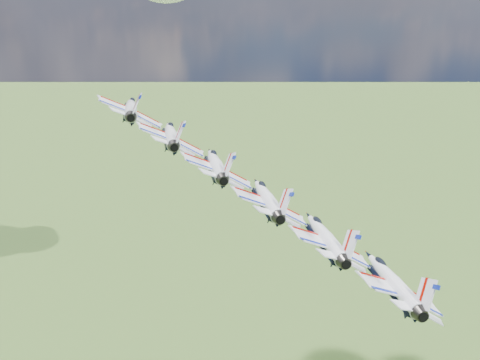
{
  "coord_description": "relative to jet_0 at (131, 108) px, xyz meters",
  "views": [
    {
      "loc": [
        -9.86,
        -79.96,
        169.43
      ],
      "look_at": [
        1.14,
        -1.18,
        140.47
      ],
      "focal_mm": 40.0,
      "sensor_mm": 36.0,
      "label": 1
    }
  ],
  "objects": [
    {
      "name": "jet_2",
      "position": [
        14.0,
        -16.02,
        -6.31
      ],
      "size": [
        13.75,
        18.14,
        10.14
      ],
      "primitive_type": null,
      "rotation": [
        0.0,
        0.48,
        0.05
      ],
      "color": "white"
    },
    {
      "name": "jet_1",
      "position": [
        7.0,
        -8.01,
        -3.15
      ],
      "size": [
        13.75,
        18.14,
        10.14
      ],
      "primitive_type": null,
      "rotation": [
        0.0,
        0.48,
        0.05
      ],
      "color": "white"
    },
    {
      "name": "jet_5",
      "position": [
        35.01,
        -40.05,
        -15.77
      ],
      "size": [
        13.75,
        18.14,
        10.14
      ],
      "primitive_type": null,
      "rotation": [
        0.0,
        0.48,
        0.05
      ],
      "color": "white"
    },
    {
      "name": "jet_0",
      "position": [
        0.0,
        0.0,
        0.0
      ],
      "size": [
        13.75,
        18.14,
        10.14
      ],
      "primitive_type": null,
      "rotation": [
        0.0,
        0.48,
        0.05
      ],
      "color": "white"
    },
    {
      "name": "jet_3",
      "position": [
        21.01,
        -24.03,
        -9.46
      ],
      "size": [
        13.75,
        18.14,
        10.14
      ],
      "primitive_type": null,
      "rotation": [
        0.0,
        0.48,
        0.05
      ],
      "color": "silver"
    },
    {
      "name": "jet_4",
      "position": [
        28.01,
        -32.04,
        -12.61
      ],
      "size": [
        13.75,
        18.14,
        10.14
      ],
      "primitive_type": null,
      "rotation": [
        0.0,
        0.48,
        0.05
      ],
      "color": "white"
    }
  ]
}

